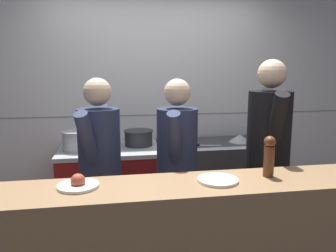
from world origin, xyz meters
The scene contains 14 objects.
wall_back_tiled centered at (0.00, 1.51, 1.30)m, with size 8.00×0.06×2.60m.
oven_range centered at (-0.51, 1.10, 0.44)m, with size 1.01×0.71×0.88m.
prep_counter centered at (0.60, 1.10, 0.44)m, with size 1.17×0.65×0.88m.
stock_pot centered at (-0.82, 1.05, 0.98)m, with size 0.29×0.29×0.19m.
sauce_pot centered at (-0.52, 1.07, 0.98)m, with size 0.24×0.24×0.19m.
braising_pot centered at (-0.21, 1.15, 0.96)m, with size 0.30×0.30×0.16m.
mixing_bowl_steel centered at (0.88, 1.10, 0.93)m, with size 0.24×0.24×0.08m.
chefs_knife centered at (0.43, 0.99, 0.89)m, with size 0.33×0.09×0.02m.
plated_dish_main centered at (-0.68, -0.29, 1.00)m, with size 0.24×0.24×0.08m.
plated_dish_appetiser centered at (0.16, -0.33, 0.99)m, with size 0.25×0.25×0.02m.
pepper_mill centered at (0.51, -0.29, 1.12)m, with size 0.07×0.07×0.27m.
chef_head_cook centered at (-0.58, 0.33, 0.89)m, with size 0.42×0.69×1.60m.
chef_sous centered at (0.03, 0.31, 0.88)m, with size 0.40×0.69×1.59m.
chef_line centered at (0.80, 0.29, 0.97)m, with size 0.43×0.76×1.74m.
Camera 1 is at (-0.47, -2.18, 1.66)m, focal length 35.00 mm.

